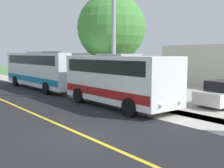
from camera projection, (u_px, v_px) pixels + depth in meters
The scene contains 8 objects.
ground_plane at pixel (81, 134), 10.21m from camera, with size 120.00×120.00×0.00m, color #548442.
road_surface at pixel (81, 134), 10.20m from camera, with size 8.00×100.00×0.01m, color black.
sidewalk at pixel (173, 115), 13.37m from camera, with size 2.40×100.00×0.01m, color #B2ADA3.
road_centre_line at pixel (81, 134), 10.20m from camera, with size 0.16×100.00×0.00m, color gold.
shuttle_bus_front at pixel (118, 78), 15.41m from camera, with size 2.64×7.56×2.94m.
transit_bus_rear at pixel (43, 68), 23.38m from camera, with size 2.77×10.72×3.12m.
street_light_pole at pixel (112, 28), 16.16m from camera, with size 1.97×0.24×8.07m.
tree_curbside at pixel (111, 28), 20.28m from camera, with size 4.97×4.97×7.31m.
Camera 1 is at (5.18, 8.56, 2.95)m, focal length 44.61 mm.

